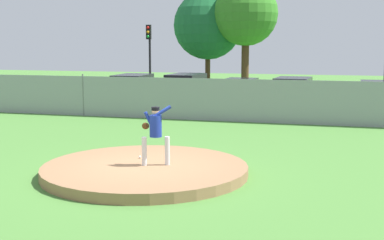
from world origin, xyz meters
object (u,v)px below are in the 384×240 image
Objects in this scene: baseball at (140,157)px; parked_car_champagne at (239,94)px; parked_car_slate at (293,94)px; parked_car_navy at (133,91)px; traffic_light_near at (149,48)px; parked_car_burgundy at (186,91)px; traffic_cone_orange at (105,95)px; pitcher_youth at (155,129)px; parked_car_teal at (378,98)px.

parked_car_champagne is (0.23, 14.10, 0.45)m from baseball.
parked_car_navy reaches higher than parked_car_slate.
parked_car_champagne is at bearing -31.01° from traffic_light_near.
baseball is 14.66m from parked_car_navy.
parked_car_burgundy reaches higher than parked_car_champagne.
pitcher_youth is at bearing -61.51° from traffic_cone_orange.
parked_car_burgundy is 5.85m from traffic_light_near.
parked_car_burgundy is at bearing -177.68° from parked_car_slate.
parked_car_navy is 4.33m from traffic_cone_orange.
parked_car_burgundy reaches higher than baseball.
parked_car_burgundy is 1.02× the size of traffic_light_near.
baseball is 19.25m from traffic_light_near.
pitcher_youth reaches higher than parked_car_slate.
parked_car_slate is 0.95× the size of traffic_light_near.
parked_car_navy reaches higher than parked_car_champagne.
traffic_cone_orange is (-15.84, 2.75, -0.50)m from parked_car_teal.
pitcher_youth reaches higher than parked_car_teal.
baseball is (-0.70, 0.67, -0.92)m from pitcher_youth.
parked_car_burgundy is at bearing 103.01° from pitcher_youth.
traffic_light_near reaches higher than baseball.
baseball is 0.02× the size of parked_car_teal.
parked_car_burgundy is 1.13× the size of parked_car_teal.
parked_car_slate is at bearing 174.94° from parked_car_teal.
traffic_light_near is at bearing 110.40° from pitcher_youth.
parked_car_burgundy is 9.87m from parked_car_teal.
pitcher_youth is 14.78m from parked_car_champagne.
baseball is at bearing -70.87° from traffic_light_near.
traffic_cone_orange is at bearing -149.34° from traffic_light_near.
parked_car_slate is 7.87× the size of traffic_cone_orange.
parked_car_teal is at bearing -2.35° from parked_car_champagne.
baseball is at bearing 136.35° from pitcher_youth.
parked_car_champagne is at bearing 5.53° from parked_car_navy.
traffic_light_near is (-6.47, 3.89, 2.38)m from parked_car_champagne.
parked_car_teal is (4.17, -0.37, -0.04)m from parked_car_slate.
parked_car_teal is at bearing -17.27° from traffic_light_near.
baseball is 0.02× the size of parked_car_navy.
parked_car_teal is at bearing 62.50° from baseball.
parked_car_burgundy is at bearing 8.12° from parked_car_navy.
traffic_light_near reaches higher than parked_car_navy.
parked_car_teal reaches higher than baseball.
traffic_light_near is (-9.26, 3.81, 2.33)m from parked_car_slate.
pitcher_youth is 0.37× the size of parked_car_champagne.
pitcher_youth is 0.35× the size of traffic_light_near.
parked_car_burgundy is at bearing 179.20° from parked_car_teal.
parked_car_burgundy is (-2.91, -0.15, 0.09)m from parked_car_champagne.
parked_car_slate is at bearing -11.51° from traffic_cone_orange.
parked_car_navy reaches higher than parked_car_teal.
parked_car_slate is 11.92m from traffic_cone_orange.
traffic_light_near is at bearing 148.99° from parked_car_champagne.
parked_car_navy reaches higher than baseball.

